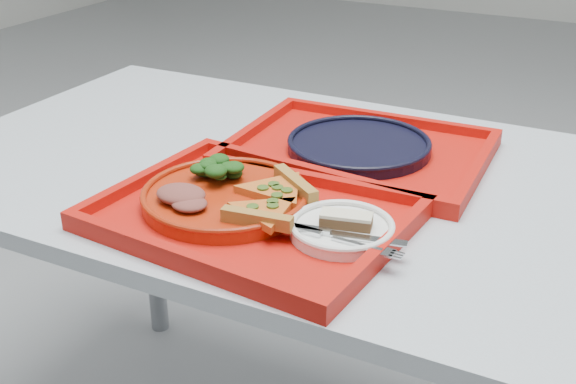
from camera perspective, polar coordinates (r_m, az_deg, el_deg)
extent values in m
cube|color=#9CA4AF|center=(1.23, 5.89, 0.08)|extent=(1.60, 0.80, 0.03)
cylinder|color=gray|center=(1.98, -10.83, -1.99)|extent=(0.05, 0.05, 0.72)
cube|color=#B31109|center=(1.10, -2.73, -2.03)|extent=(0.48, 0.39, 0.01)
cube|color=#B31109|center=(1.33, 5.60, 3.01)|extent=(0.46, 0.36, 0.01)
cylinder|color=#9D220A|center=(1.12, -4.94, -0.54)|extent=(0.26, 0.26, 0.02)
cylinder|color=white|center=(1.04, 4.28, -3.09)|extent=(0.15, 0.15, 0.01)
cylinder|color=black|center=(1.32, 5.63, 3.57)|extent=(0.26, 0.26, 0.02)
ellipsoid|color=black|center=(1.16, -5.69, 2.02)|extent=(0.09, 0.08, 0.04)
ellipsoid|color=brown|center=(1.10, -8.45, -0.18)|extent=(0.08, 0.06, 0.02)
cube|color=#472B17|center=(1.03, 4.62, -2.33)|extent=(0.08, 0.05, 0.02)
cube|color=beige|center=(1.03, 4.64, -1.82)|extent=(0.08, 0.05, 0.00)
cube|color=silver|center=(1.01, 4.23, -3.31)|extent=(0.18, 0.05, 0.01)
cube|color=silver|center=(1.00, 3.42, -3.55)|extent=(0.19, 0.03, 0.01)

